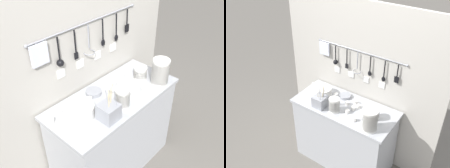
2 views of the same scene
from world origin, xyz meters
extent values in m
plane|color=#666059|center=(0.00, 0.00, 0.00)|extent=(20.00, 20.00, 0.00)
cube|color=#ADAFB5|center=(0.00, 0.00, 0.84)|extent=(1.17, 0.53, 0.03)
cube|color=#ADAFB5|center=(0.00, 0.00, 0.41)|extent=(1.13, 0.51, 0.83)
cube|color=#BCB7AD|center=(0.00, 0.30, 0.98)|extent=(1.97, 0.04, 1.97)
cylinder|color=#93969E|center=(0.00, 0.27, 1.42)|extent=(1.08, 0.01, 0.01)
sphere|color=#93969E|center=(-0.54, 0.27, 1.42)|extent=(0.02, 0.02, 0.02)
sphere|color=#93969E|center=(0.54, 0.27, 1.42)|extent=(0.02, 0.02, 0.02)
cube|color=silver|center=(-0.46, 0.25, 1.33)|extent=(0.13, 0.02, 0.16)
cylinder|color=#93969E|center=(-0.46, 0.27, 1.42)|extent=(0.01, 0.01, 0.02)
cylinder|color=black|center=(-0.30, 0.25, 1.32)|extent=(0.01, 0.01, 0.19)
sphere|color=black|center=(-0.30, 0.25, 1.20)|extent=(0.06, 0.06, 0.06)
cylinder|color=#93969E|center=(-0.30, 0.27, 1.42)|extent=(0.01, 0.01, 0.02)
cylinder|color=black|center=(-0.15, 0.25, 1.32)|extent=(0.01, 0.01, 0.18)
cube|color=black|center=(-0.15, 0.25, 1.20)|extent=(0.04, 0.01, 0.06)
cylinder|color=#93969E|center=(-0.15, 0.27, 1.42)|extent=(0.01, 0.01, 0.02)
cylinder|color=#93969E|center=(-0.01, 0.25, 1.31)|extent=(0.01, 0.01, 0.19)
torus|color=#93969E|center=(-0.01, 0.25, 1.17)|extent=(0.10, 0.10, 0.01)
cylinder|color=#93969E|center=(-0.01, 0.27, 1.42)|extent=(0.01, 0.01, 0.02)
cylinder|color=black|center=(0.15, 0.25, 1.32)|extent=(0.01, 0.01, 0.18)
ellipsoid|color=black|center=(0.15, 0.25, 1.20)|extent=(0.04, 0.02, 0.06)
cylinder|color=#93969E|center=(0.15, 0.27, 1.42)|extent=(0.01, 0.01, 0.02)
cylinder|color=black|center=(0.31, 0.25, 1.31)|extent=(0.01, 0.01, 0.19)
ellipsoid|color=black|center=(0.31, 0.25, 1.19)|extent=(0.04, 0.02, 0.06)
cylinder|color=#93969E|center=(0.31, 0.27, 1.42)|extent=(0.01, 0.01, 0.02)
cylinder|color=black|center=(0.46, 0.25, 1.34)|extent=(0.01, 0.01, 0.14)
cube|color=black|center=(0.46, 0.25, 1.23)|extent=(0.05, 0.01, 0.07)
cylinder|color=#93969E|center=(0.46, 0.27, 1.42)|extent=(0.01, 0.01, 0.02)
cube|color=white|center=(-0.29, 0.28, 1.10)|extent=(0.07, 0.01, 0.07)
cube|color=white|center=(-0.10, 0.28, 1.10)|extent=(0.07, 0.01, 0.07)
cube|color=white|center=(0.10, 0.28, 1.10)|extent=(0.07, 0.01, 0.07)
cube|color=white|center=(0.29, 0.28, 1.10)|extent=(0.07, 0.01, 0.07)
cylinder|color=silver|center=(0.36, 0.00, 0.88)|extent=(0.12, 0.12, 0.04)
cylinder|color=silver|center=(0.36, 0.00, 0.90)|extent=(0.12, 0.12, 0.04)
cylinder|color=silver|center=(0.36, 0.00, 0.93)|extent=(0.12, 0.12, 0.04)
cylinder|color=silver|center=(0.36, 0.00, 0.95)|extent=(0.12, 0.12, 0.04)
cylinder|color=silver|center=(0.41, -0.17, 0.88)|extent=(0.15, 0.15, 0.05)
cylinder|color=silver|center=(0.41, -0.17, 0.91)|extent=(0.15, 0.15, 0.05)
cylinder|color=silver|center=(0.41, -0.17, 0.93)|extent=(0.15, 0.15, 0.05)
cylinder|color=silver|center=(0.41, -0.17, 0.96)|extent=(0.15, 0.15, 0.05)
cylinder|color=silver|center=(0.41, -0.17, 0.99)|extent=(0.15, 0.15, 0.05)
cylinder|color=silver|center=(0.41, -0.17, 1.02)|extent=(0.15, 0.15, 0.05)
cylinder|color=silver|center=(0.41, -0.17, 1.04)|extent=(0.15, 0.15, 0.05)
cylinder|color=silver|center=(0.41, -0.17, 1.07)|extent=(0.15, 0.15, 0.05)
cylinder|color=silver|center=(-0.05, -0.13, 0.88)|extent=(0.12, 0.12, 0.04)
cylinder|color=silver|center=(-0.05, -0.13, 0.90)|extent=(0.12, 0.12, 0.04)
cylinder|color=silver|center=(-0.05, -0.13, 0.93)|extent=(0.12, 0.12, 0.04)
cylinder|color=silver|center=(-0.05, -0.13, 0.95)|extent=(0.12, 0.12, 0.04)
cylinder|color=silver|center=(-0.05, -0.13, 0.97)|extent=(0.12, 0.12, 0.04)
cylinder|color=silver|center=(-0.05, -0.13, 1.00)|extent=(0.12, 0.12, 0.04)
cylinder|color=silver|center=(-0.35, 0.03, 0.86)|extent=(0.23, 0.23, 0.01)
cylinder|color=silver|center=(-0.35, 0.03, 0.87)|extent=(0.23, 0.23, 0.01)
cylinder|color=silver|center=(-0.35, 0.03, 0.88)|extent=(0.23, 0.23, 0.01)
cylinder|color=silver|center=(-0.35, 0.03, 0.89)|extent=(0.23, 0.23, 0.01)
cylinder|color=silver|center=(-0.35, 0.03, 0.90)|extent=(0.23, 0.23, 0.01)
cylinder|color=silver|center=(-0.35, 0.03, 0.91)|extent=(0.23, 0.23, 0.01)
cylinder|color=silver|center=(-0.35, 0.03, 0.92)|extent=(0.23, 0.23, 0.01)
cylinder|color=silver|center=(-0.35, 0.03, 0.94)|extent=(0.23, 0.23, 0.01)
cylinder|color=silver|center=(-0.35, 0.03, 0.95)|extent=(0.23, 0.23, 0.01)
cylinder|color=#93969E|center=(-0.09, 0.14, 0.87)|extent=(0.13, 0.13, 0.03)
cube|color=#93969E|center=(-0.22, -0.15, 0.92)|extent=(0.14, 0.14, 0.13)
cylinder|color=#C6B793|center=(-0.19, -0.14, 1.00)|extent=(0.02, 0.03, 0.16)
cylinder|color=#93969E|center=(-0.19, -0.20, 1.00)|extent=(0.02, 0.03, 0.16)
cylinder|color=#93969E|center=(-0.23, -0.15, 1.02)|extent=(0.03, 0.03, 0.20)
cylinder|color=#C6B793|center=(-0.19, -0.15, 1.03)|extent=(0.03, 0.01, 0.22)
cylinder|color=#93969E|center=(-0.19, -0.13, 1.00)|extent=(0.02, 0.03, 0.16)
cylinder|color=#C6B793|center=(-0.22, -0.16, 1.02)|extent=(0.02, 0.03, 0.19)
cylinder|color=#C6B793|center=(-0.20, -0.13, 1.02)|extent=(0.03, 0.02, 0.19)
cylinder|color=#C6B793|center=(-0.24, -0.17, 1.00)|extent=(0.01, 0.02, 0.17)
cylinder|color=silver|center=(0.21, 0.08, 0.88)|extent=(0.05, 0.05, 0.04)
cylinder|color=silver|center=(0.26, 0.14, 0.88)|extent=(0.05, 0.05, 0.04)
cylinder|color=silver|center=(0.01, 0.04, 0.88)|extent=(0.05, 0.05, 0.04)
cylinder|color=silver|center=(0.09, -0.08, 0.88)|extent=(0.05, 0.05, 0.04)
cylinder|color=silver|center=(-0.54, 0.12, 0.88)|extent=(0.05, 0.05, 0.04)
cylinder|color=silver|center=(0.11, 0.00, 0.88)|extent=(0.05, 0.05, 0.04)
cylinder|color=silver|center=(0.22, -0.15, 0.88)|extent=(0.05, 0.05, 0.04)
cylinder|color=silver|center=(0.08, 0.11, 0.88)|extent=(0.05, 0.05, 0.04)
cylinder|color=silver|center=(-0.18, 0.09, 0.88)|extent=(0.05, 0.05, 0.04)
cylinder|color=silver|center=(0.14, 0.06, 0.88)|extent=(0.05, 0.05, 0.04)
camera|label=1|loc=(-1.27, -1.14, 2.18)|focal=42.00mm
camera|label=2|loc=(1.25, -1.93, 2.66)|focal=42.00mm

